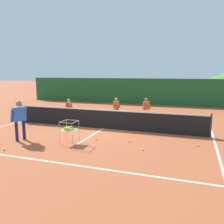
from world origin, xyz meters
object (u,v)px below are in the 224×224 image
object	(u,v)px
student_1	(116,106)
tennis_ball_5	(15,126)
instructor	(19,117)
student_0	(69,107)
tennis_ball_2	(197,145)
tennis_net	(103,119)
tennis_ball_4	(143,149)
student_2	(146,107)
tennis_ball_3	(4,150)
ball_cart	(69,129)
tennis_ball_6	(96,140)
tennis_ball_0	(129,141)

from	to	relation	value
student_1	tennis_ball_5	xyz separation A→B (m)	(-4.22, -3.99, -0.74)
instructor	student_0	size ratio (longest dim) A/B	1.32
tennis_ball_2	student_0	bearing A→B (deg)	157.67
tennis_net	tennis_ball_4	xyz separation A→B (m)	(2.59, -2.70, -0.47)
student_2	tennis_ball_3	xyz separation A→B (m)	(-3.78, -7.12, -0.77)
instructor	student_0	xyz separation A→B (m)	(-0.27, 4.52, -0.24)
tennis_ball_4	student_2	bearing A→B (deg)	99.95
student_2	tennis_ball_2	xyz separation A→B (m)	(2.82, -4.28, -0.77)
student_0	ball_cart	size ratio (longest dim) A/B	1.40
tennis_ball_2	tennis_ball_4	bearing A→B (deg)	-148.09
tennis_ball_4	tennis_ball_5	bearing A→B (deg)	168.14
tennis_ball_5	tennis_ball_2	bearing A→B (deg)	-2.02
tennis_ball_2	tennis_ball_6	bearing A→B (deg)	-172.27
tennis_ball_2	ball_cart	bearing A→B (deg)	-165.16
tennis_ball_4	tennis_ball_6	bearing A→B (deg)	163.41
tennis_ball_2	tennis_ball_3	bearing A→B (deg)	-156.78
tennis_net	tennis_ball_5	xyz separation A→B (m)	(-4.44, -1.22, -0.47)
instructor	student_0	world-z (taller)	instructor
tennis_ball_0	tennis_ball_4	distance (m)	1.09
student_0	tennis_ball_4	size ratio (longest dim) A/B	18.52
ball_cart	tennis_ball_5	world-z (taller)	ball_cart
tennis_ball_2	tennis_ball_5	distance (m)	8.90
tennis_ball_3	tennis_ball_6	distance (m)	3.50
tennis_ball_2	tennis_ball_5	xyz separation A→B (m)	(-8.90, 0.31, 0.00)
ball_cart	tennis_ball_3	distance (m)	2.44
student_2	student_0	bearing A→B (deg)	-163.15
student_1	ball_cart	distance (m)	5.58
tennis_ball_4	tennis_ball_5	xyz separation A→B (m)	(-7.03, 1.48, 0.00)
tennis_ball_2	student_1	bearing A→B (deg)	137.36
tennis_ball_0	tennis_ball_4	size ratio (longest dim) A/B	1.00
tennis_net	tennis_ball_4	distance (m)	3.77
student_0	tennis_ball_6	xyz separation A→B (m)	(3.24, -3.50, -0.72)
tennis_net	tennis_ball_6	bearing A→B (deg)	-76.59
tennis_net	tennis_ball_4	bearing A→B (deg)	-46.15
tennis_ball_3	student_0	bearing A→B (deg)	95.90
student_2	tennis_ball_6	distance (m)	5.01
tennis_ball_3	tennis_ball_2	bearing A→B (deg)	23.22
tennis_ball_6	student_1	bearing A→B (deg)	98.35
instructor	tennis_net	bearing A→B (deg)	51.42
tennis_ball_3	instructor	bearing A→B (deg)	104.39
student_0	ball_cart	xyz separation A→B (m)	(2.39, -4.23, -0.16)
student_1	student_2	xyz separation A→B (m)	(1.85, -0.02, 0.03)
tennis_ball_3	tennis_ball_5	bearing A→B (deg)	126.07
student_0	tennis_ball_2	size ratio (longest dim) A/B	18.52
student_0	instructor	bearing A→B (deg)	-86.55
tennis_ball_4	tennis_ball_2	bearing A→B (deg)	31.91
student_1	student_0	bearing A→B (deg)	-151.96
student_0	tennis_ball_3	bearing A→B (deg)	-84.10
ball_cart	tennis_ball_4	size ratio (longest dim) A/B	13.22
student_0	tennis_ball_3	xyz separation A→B (m)	(0.60, -5.79, -0.72)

